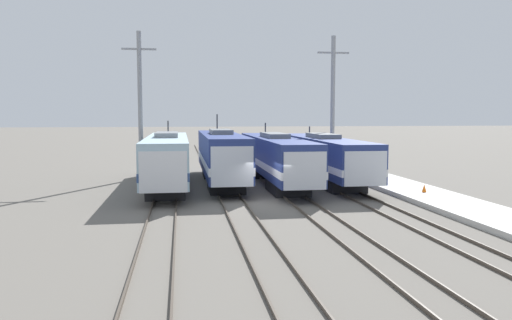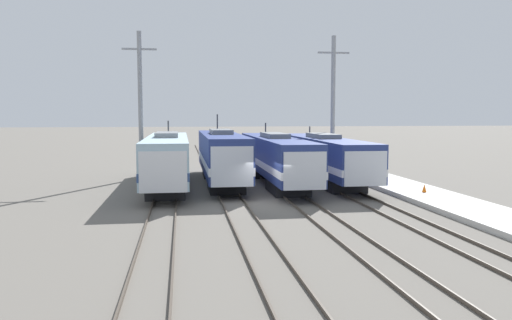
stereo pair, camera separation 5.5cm
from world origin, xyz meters
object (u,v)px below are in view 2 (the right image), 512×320
object	(u,v)px
locomotive_far_left	(167,159)
catenary_tower_right	(333,104)
traffic_cone	(424,188)
locomotive_center_left	(222,156)
locomotive_center_right	(276,158)
locomotive_far_right	(324,157)
catenary_tower_left	(140,104)

from	to	relation	value
locomotive_far_left	catenary_tower_right	xyz separation A→B (m)	(14.74, 6.12, 4.30)
traffic_cone	locomotive_center_left	bearing A→B (deg)	147.17
locomotive_center_right	traffic_cone	size ratio (longest dim) A/B	36.93
locomotive_center_right	locomotive_far_right	size ratio (longest dim) A/B	1.02
locomotive_far_left	traffic_cone	bearing A→B (deg)	-21.62
locomotive_far_left	locomotive_far_right	distance (m)	12.75
locomotive_far_right	traffic_cone	xyz separation A→B (m)	(4.51, -8.37, -1.46)
locomotive_far_left	locomotive_far_right	bearing A→B (deg)	7.07
traffic_cone	locomotive_far_right	bearing A→B (deg)	118.32
catenary_tower_left	traffic_cone	distance (m)	24.14
locomotive_far_right	traffic_cone	world-z (taller)	locomotive_far_right
catenary_tower_right	locomotive_far_right	bearing A→B (deg)	-114.65
catenary_tower_left	catenary_tower_right	world-z (taller)	same
catenary_tower_left	catenary_tower_right	xyz separation A→B (m)	(17.10, 0.00, 0.00)
locomotive_center_left	traffic_cone	bearing A→B (deg)	-32.83
locomotive_center_right	traffic_cone	distance (m)	11.60
locomotive_center_right	traffic_cone	xyz separation A→B (m)	(8.73, -7.49, -1.50)
locomotive_center_right	locomotive_center_left	bearing A→B (deg)	168.49
locomotive_far_left	catenary_tower_left	xyz separation A→B (m)	(-2.36, 6.12, 4.30)
catenary_tower_left	locomotive_far_right	bearing A→B (deg)	-16.86
locomotive_center_left	catenary_tower_left	size ratio (longest dim) A/B	1.42
locomotive_center_right	locomotive_far_right	world-z (taller)	locomotive_center_right
locomotive_far_left	locomotive_center_left	xyz separation A→B (m)	(4.22, 1.55, 0.07)
locomotive_center_left	traffic_cone	xyz separation A→B (m)	(12.95, -8.35, -1.64)
locomotive_far_left	catenary_tower_right	bearing A→B (deg)	22.54
locomotive_center_left	locomotive_center_right	size ratio (longest dim) A/B	0.90
catenary_tower_right	catenary_tower_left	bearing A→B (deg)	180.00
locomotive_center_left	catenary_tower_right	distance (m)	12.23
catenary_tower_left	locomotive_center_left	bearing A→B (deg)	-34.80
locomotive_far_left	locomotive_far_right	xyz separation A→B (m)	(12.65, 1.57, -0.11)
locomotive_far_left	traffic_cone	distance (m)	18.53
locomotive_far_right	catenary_tower_right	bearing A→B (deg)	65.35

